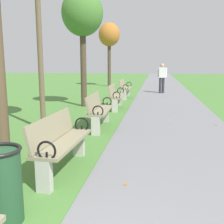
{
  "coord_description": "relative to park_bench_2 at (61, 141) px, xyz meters",
  "views": [
    {
      "loc": [
        0.96,
        -0.98,
        1.73
      ],
      "look_at": [
        -0.05,
        5.29,
        0.55
      ],
      "focal_mm": 43.45,
      "sensor_mm": 36.0,
      "label": 1
    }
  ],
  "objects": [
    {
      "name": "paved_walkway",
      "position": [
        1.97,
        15.02,
        -0.48
      ],
      "size": [
        2.93,
        44.0,
        0.02
      ],
      "primitive_type": "cube",
      "color": "slate",
      "rests_on": "ground"
    },
    {
      "name": "park_bench_2",
      "position": [
        0.0,
        0.0,
        0.0
      ],
      "size": [
        0.53,
        1.62,
        0.9
      ],
      "color": "gray",
      "rests_on": "ground"
    },
    {
      "name": "park_bench_3",
      "position": [
        0.0,
        2.92,
        0.0
      ],
      "size": [
        0.53,
        1.62,
        0.9
      ],
      "color": "gray",
      "rests_on": "ground"
    },
    {
      "name": "park_bench_4",
      "position": [
        0.0,
        5.97,
        0.0
      ],
      "size": [
        0.53,
        1.62,
        0.9
      ],
      "color": "gray",
      "rests_on": "ground"
    },
    {
      "name": "park_bench_5",
      "position": [
        -0.0,
        9.04,
        0.0
      ],
      "size": [
        0.48,
        1.6,
        0.9
      ],
      "color": "gray",
      "rests_on": "ground"
    },
    {
      "name": "tree_4",
      "position": [
        -1.31,
        6.32,
        2.97
      ],
      "size": [
        1.55,
        1.55,
        4.38
      ],
      "color": "#4C3D2D",
      "rests_on": "ground"
    },
    {
      "name": "tree_5",
      "position": [
        -1.85,
        15.34,
        3.03
      ],
      "size": [
        1.48,
        1.48,
        4.43
      ],
      "color": "#4C3D2D",
      "rests_on": "ground"
    },
    {
      "name": "pedestrian_walking",
      "position": [
        1.79,
        11.31,
        0.44
      ],
      "size": [
        0.53,
        0.24,
        1.62
      ],
      "color": "#2D2D38",
      "rests_on": "paved_walkway"
    },
    {
      "name": "trash_bin",
      "position": [
        -0.15,
        -1.47,
        -0.06
      ],
      "size": [
        0.48,
        0.48,
        0.84
      ],
      "color": "#234C2D",
      "rests_on": "ground"
    },
    {
      "name": "scattered_leaves",
      "position": [
        1.19,
        3.25,
        -0.47
      ],
      "size": [
        4.54,
        16.47,
        0.02
      ],
      "color": "gold",
      "rests_on": "ground"
    }
  ]
}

